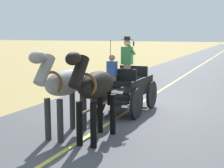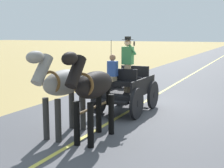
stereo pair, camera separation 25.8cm
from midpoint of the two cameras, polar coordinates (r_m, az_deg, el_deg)
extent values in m
plane|color=tan|center=(11.56, 5.54, -3.87)|extent=(200.00, 200.00, 0.00)
cube|color=#4C4C51|center=(11.56, 5.54, -3.85)|extent=(6.79, 160.00, 0.01)
cube|color=#DBCC4C|center=(11.56, 5.54, -3.83)|extent=(0.12, 160.00, 0.00)
cube|color=black|center=(10.54, 3.47, -1.44)|extent=(1.24, 2.22, 0.12)
cube|color=black|center=(10.29, 6.41, -0.15)|extent=(0.09, 2.09, 0.44)
cube|color=black|center=(10.73, 0.67, 0.27)|extent=(0.09, 2.09, 0.44)
cube|color=black|center=(9.47, 0.62, -3.24)|extent=(1.08, 0.26, 0.08)
cube|color=black|center=(11.68, 5.72, -1.34)|extent=(0.72, 0.21, 0.06)
cube|color=black|center=(9.93, 2.15, 0.15)|extent=(1.03, 0.38, 0.14)
cube|color=black|center=(10.06, 2.57, 1.53)|extent=(1.02, 0.10, 0.44)
cube|color=black|center=(10.94, 4.48, 0.94)|extent=(1.03, 0.38, 0.14)
cube|color=black|center=(11.07, 4.84, 2.19)|extent=(1.02, 0.10, 0.44)
cylinder|color=black|center=(9.64, 5.27, -3.54)|extent=(0.12, 0.96, 0.96)
cylinder|color=black|center=(9.64, 5.27, -3.54)|extent=(0.12, 0.21, 0.21)
cylinder|color=black|center=(10.16, -1.61, -2.85)|extent=(0.12, 0.96, 0.96)
cylinder|color=black|center=(10.16, -1.61, -2.85)|extent=(0.12, 0.21, 0.21)
cylinder|color=black|center=(11.07, 8.10, -1.96)|extent=(0.12, 0.96, 0.96)
cylinder|color=black|center=(11.07, 8.10, -1.96)|extent=(0.12, 0.21, 0.21)
cylinder|color=black|center=(11.52, 1.95, -1.44)|extent=(0.12, 0.96, 0.96)
cylinder|color=black|center=(11.52, 1.95, -1.44)|extent=(0.12, 0.21, 0.21)
cylinder|color=brown|center=(8.61, -2.19, -4.16)|extent=(0.10, 2.00, 0.07)
cylinder|color=black|center=(9.97, 0.59, 4.24)|extent=(0.02, 0.02, 1.30)
cylinder|color=#998466|center=(10.10, 3.56, 1.03)|extent=(0.22, 0.22, 0.90)
cube|color=#387F47|center=(10.03, 3.60, 5.17)|extent=(0.34, 0.23, 0.56)
sphere|color=beige|center=(10.01, 3.62, 7.45)|extent=(0.22, 0.22, 0.22)
cylinder|color=black|center=(10.01, 3.63, 8.02)|extent=(0.36, 0.36, 0.01)
cylinder|color=black|center=(10.01, 3.63, 8.31)|extent=(0.20, 0.20, 0.10)
cylinder|color=#387F47|center=(9.91, 4.49, 6.16)|extent=(0.26, 0.08, 0.32)
cube|color=black|center=(9.87, 4.79, 7.30)|extent=(0.02, 0.07, 0.14)
cube|color=#998466|center=(9.91, 0.55, 0.95)|extent=(0.29, 0.32, 0.14)
cube|color=#2D4C99|center=(9.98, 0.85, 2.80)|extent=(0.30, 0.20, 0.48)
sphere|color=#9E7051|center=(9.94, 0.85, 4.80)|extent=(0.20, 0.20, 0.20)
ellipsoid|color=black|center=(7.56, -2.19, -0.12)|extent=(0.57, 1.56, 0.64)
cylinder|color=black|center=(7.20, -2.87, -7.50)|extent=(0.15, 0.15, 1.05)
cylinder|color=black|center=(7.37, -5.39, -7.13)|extent=(0.15, 0.15, 1.05)
cylinder|color=black|center=(8.14, 0.77, -5.53)|extent=(0.15, 0.15, 1.05)
cylinder|color=black|center=(8.29, -1.53, -5.26)|extent=(0.15, 0.15, 1.05)
cylinder|color=black|center=(6.78, -5.50, 2.20)|extent=(0.26, 0.65, 0.73)
ellipsoid|color=black|center=(6.56, -6.52, 4.61)|extent=(0.22, 0.54, 0.28)
cube|color=black|center=(6.79, -5.42, 2.52)|extent=(0.06, 0.50, 0.56)
cylinder|color=black|center=(8.27, 0.19, -1.45)|extent=(0.11, 0.11, 0.70)
torus|color=brown|center=(7.08, -4.23, -0.11)|extent=(0.55, 0.07, 0.55)
ellipsoid|color=gray|center=(8.01, -7.67, 0.32)|extent=(0.63, 1.58, 0.64)
cylinder|color=#272726|center=(7.65, -8.78, -6.60)|extent=(0.15, 0.15, 1.05)
cylinder|color=#272726|center=(7.86, -10.93, -6.23)|extent=(0.15, 0.15, 1.05)
cylinder|color=#272726|center=(8.52, -4.43, -4.90)|extent=(0.15, 0.15, 1.05)
cylinder|color=#272726|center=(8.71, -6.47, -4.62)|extent=(0.15, 0.15, 1.05)
cylinder|color=gray|center=(7.29, -11.55, 2.53)|extent=(0.29, 0.66, 0.73)
ellipsoid|color=gray|center=(7.09, -12.75, 4.77)|extent=(0.24, 0.55, 0.28)
cube|color=#272726|center=(7.30, -11.46, 2.83)|extent=(0.08, 0.50, 0.56)
cylinder|color=#272726|center=(8.66, -4.81, -1.00)|extent=(0.11, 0.11, 0.70)
torus|color=brown|center=(7.56, -10.06, 0.36)|extent=(0.55, 0.09, 0.55)
camera|label=1|loc=(0.13, -89.21, 0.12)|focal=50.48mm
camera|label=2|loc=(0.13, 90.79, -0.12)|focal=50.48mm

